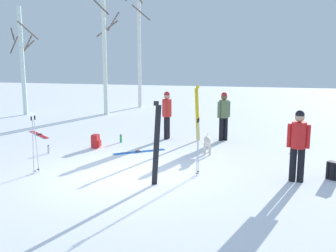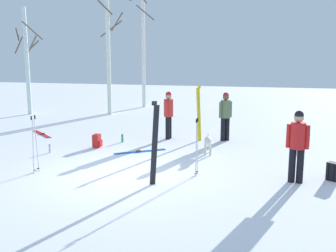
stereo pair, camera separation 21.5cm
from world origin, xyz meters
name	(u,v)px [view 2 (the right image)]	position (x,y,z in m)	size (l,w,h in m)	color
ground_plane	(124,175)	(0.00, 0.00, 0.00)	(60.00, 60.00, 0.00)	white
person_0	(297,142)	(4.11, 0.53, 0.98)	(0.52, 0.34, 1.72)	black
person_1	(225,113)	(1.96, 4.71, 0.98)	(0.42, 0.37, 1.72)	black
person_3	(169,112)	(-0.05, 4.49, 0.98)	(0.34, 0.52, 1.72)	black
dog	(208,142)	(1.68, 2.66, 0.39)	(0.31, 0.89, 0.57)	beige
ski_pair_planted_1	(155,144)	(0.94, -0.46, 0.97)	(0.22, 0.13, 1.95)	black
ski_pair_planted_2	(199,114)	(1.06, 4.46, 0.97)	(0.20, 0.15, 1.96)	yellow
ski_pair_lying_0	(140,152)	(-0.41, 2.38, 0.01)	(1.43, 1.13, 0.05)	blue
ski_pair_lying_1	(42,134)	(-4.97, 4.02, 0.01)	(1.48, 1.25, 0.05)	red
ski_poles_0	(197,145)	(1.75, 0.46, 0.77)	(0.07, 0.26, 1.45)	#B2B2BC
ski_poles_1	(35,142)	(-2.30, -0.33, 0.79)	(0.07, 0.25, 1.47)	#B2B2BC
backpack_0	(305,140)	(4.64, 4.52, 0.21)	(0.30, 0.33, 0.44)	#99591E
backpack_1	(333,172)	(5.00, 0.94, 0.21)	(0.34, 0.34, 0.44)	black
backpack_2	(97,141)	(-1.96, 2.57, 0.21)	(0.29, 0.26, 0.44)	red
water_bottle_0	(122,138)	(-1.46, 3.53, 0.13)	(0.08, 0.08, 0.28)	green
water_bottle_1	(50,149)	(-3.07, 1.55, 0.12)	(0.07, 0.07, 0.26)	silver
birch_tree_0	(27,59)	(-8.55, 8.50, 2.82)	(1.32, 1.32, 5.39)	silver
birch_tree_1	(109,51)	(-4.50, 9.48, 3.20)	(1.46, 1.24, 6.18)	silver
birch_tree_2	(143,43)	(-3.77, 12.81, 3.73)	(1.69, 1.71, 7.14)	silver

